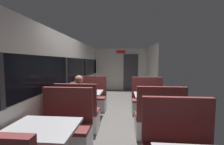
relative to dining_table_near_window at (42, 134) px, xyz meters
name	(u,v)px	position (x,y,z in m)	size (l,w,h in m)	color
ground_plane	(118,120)	(0.89, 2.09, -0.65)	(3.30, 9.20, 0.02)	#514F4C
carriage_window_panel_left	(65,79)	(-0.56, 2.09, 0.47)	(0.09, 8.48, 2.30)	beige
carriage_end_bulkhead	(122,70)	(0.95, 6.28, 0.50)	(2.90, 0.11, 2.30)	beige
carriage_aisle_panel_right	(151,71)	(2.34, 5.09, 0.51)	(0.08, 2.40, 2.30)	beige
dining_table_near_window	(42,134)	(0.00, 0.00, 0.00)	(0.90, 0.70, 0.74)	#9E9EA3
bench_near_window_facing_entry	(65,131)	(0.00, 0.70, -0.31)	(0.95, 0.50, 1.10)	silver
dining_table_mid_window	(86,95)	(0.00, 2.15, 0.00)	(0.90, 0.70, 0.74)	#9E9EA3
bench_mid_window_facing_end	(78,116)	(0.00, 1.45, -0.31)	(0.95, 0.50, 1.10)	silver
bench_mid_window_facing_entry	(92,100)	(0.00, 2.85, -0.31)	(0.95, 0.50, 1.10)	silver
dining_table_rear_aisle	(152,99)	(1.79, 1.95, 0.00)	(0.90, 0.70, 0.74)	#9E9EA3
bench_rear_aisle_facing_end	(159,122)	(1.79, 1.25, -0.31)	(0.95, 0.50, 1.10)	silver
bench_rear_aisle_facing_entry	(148,103)	(1.79, 2.65, -0.31)	(0.95, 0.50, 1.10)	silver
seated_passenger	(79,106)	(0.00, 1.53, -0.10)	(0.47, 0.55, 1.26)	#26262D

